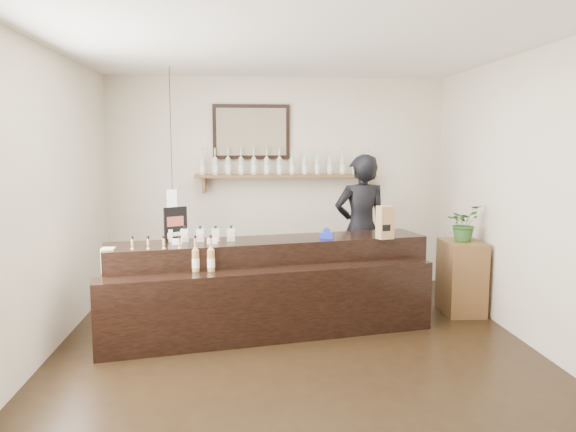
{
  "coord_description": "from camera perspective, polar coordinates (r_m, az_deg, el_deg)",
  "views": [
    {
      "loc": [
        -0.48,
        -5.07,
        1.92
      ],
      "look_at": [
        -0.01,
        0.7,
        1.18
      ],
      "focal_mm": 35.0,
      "sensor_mm": 36.0,
      "label": 1
    }
  ],
  "objects": [
    {
      "name": "side_cabinet",
      "position": [
        6.72,
        17.2,
        -5.94
      ],
      "size": [
        0.43,
        0.58,
        0.83
      ],
      "color": "brown",
      "rests_on": "ground"
    },
    {
      "name": "promo_sign",
      "position": [
        5.83,
        -11.35,
        -0.82
      ],
      "size": [
        0.22,
        0.15,
        0.35
      ],
      "color": "black",
      "rests_on": "counter"
    },
    {
      "name": "potted_plant",
      "position": [
        6.61,
        17.4,
        -0.69
      ],
      "size": [
        0.49,
        0.48,
        0.41
      ],
      "primitive_type": "imported",
      "rotation": [
        0.0,
        0.0,
        0.65
      ],
      "color": "#2A5A24",
      "rests_on": "side_cabinet"
    },
    {
      "name": "tape_dispenser",
      "position": [
        5.9,
        3.94,
        -1.88
      ],
      "size": [
        0.15,
        0.09,
        0.11
      ],
      "color": "#1829AD",
      "rests_on": "counter"
    },
    {
      "name": "room_shell",
      "position": [
        5.09,
        0.74,
        4.9
      ],
      "size": [
        5.0,
        5.0,
        5.0
      ],
      "color": "beige",
      "rests_on": "ground"
    },
    {
      "name": "ground",
      "position": [
        5.44,
        0.71,
        -13.34
      ],
      "size": [
        5.0,
        5.0,
        0.0
      ],
      "primitive_type": "plane",
      "color": "black",
      "rests_on": "ground"
    },
    {
      "name": "back_wall_decor",
      "position": [
        7.45,
        -2.08,
        6.02
      ],
      "size": [
        2.66,
        0.96,
        1.69
      ],
      "color": "brown",
      "rests_on": "ground"
    },
    {
      "name": "counter",
      "position": [
        5.84,
        -1.85,
        -7.37
      ],
      "size": [
        3.39,
        1.54,
        1.09
      ],
      "color": "black",
      "rests_on": "ground"
    },
    {
      "name": "paper_bag",
      "position": [
        5.95,
        9.83,
        -0.65
      ],
      "size": [
        0.19,
        0.16,
        0.34
      ],
      "color": "#936E47",
      "rests_on": "counter"
    },
    {
      "name": "shopkeeper",
      "position": [
        6.83,
        7.42,
        -0.33
      ],
      "size": [
        0.8,
        0.57,
        2.03
      ],
      "primitive_type": "imported",
      "rotation": [
        0.0,
        0.0,
        3.26
      ],
      "color": "black",
      "rests_on": "ground"
    }
  ]
}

